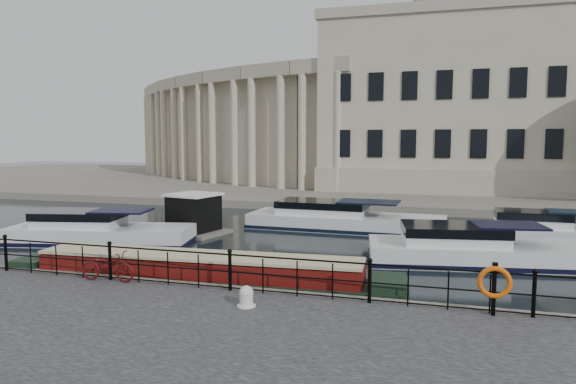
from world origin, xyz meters
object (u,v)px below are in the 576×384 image
object	(u,v)px
bicycle	(108,266)
mooring_bollard	(246,297)
harbour_hut	(194,216)
narrowboat	(198,279)
life_ring_post	(495,283)

from	to	relation	value
bicycle	mooring_bollard	xyz separation A→B (m)	(4.93, -1.04, -0.21)
bicycle	mooring_bollard	size ratio (longest dim) A/B	3.22
mooring_bollard	harbour_hut	size ratio (longest dim) A/B	0.15
narrowboat	harbour_hut	size ratio (longest dim) A/B	3.70
mooring_bollard	life_ring_post	xyz separation A→B (m)	(6.11, 1.01, 0.58)
life_ring_post	narrowboat	xyz separation A→B (m)	(-8.80, 1.64, -1.02)
mooring_bollard	life_ring_post	size ratio (longest dim) A/B	0.41
narrowboat	harbour_hut	distance (m)	10.18
bicycle	mooring_bollard	distance (m)	5.04
bicycle	mooring_bollard	world-z (taller)	bicycle
bicycle	narrowboat	distance (m)	2.83
life_ring_post	harbour_hut	size ratio (longest dim) A/B	0.37
narrowboat	harbour_hut	xyz separation A→B (m)	(-4.67, 9.03, 0.59)
narrowboat	harbour_hut	bearing A→B (deg)	114.10
harbour_hut	life_ring_post	bearing A→B (deg)	-24.73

